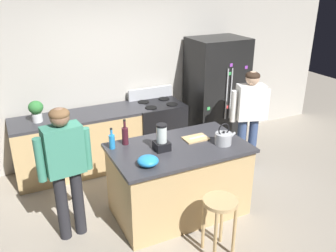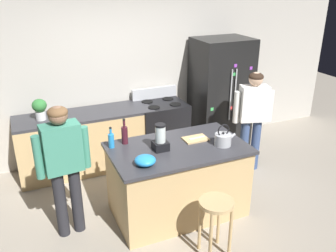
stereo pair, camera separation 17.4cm
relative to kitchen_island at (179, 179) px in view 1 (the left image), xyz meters
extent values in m
plane|color=#9E9384|center=(0.00, 0.00, -0.46)|extent=(14.00, 14.00, 0.00)
cube|color=#BCB7AD|center=(0.00, 1.95, 0.89)|extent=(8.00, 0.10, 2.70)
cube|color=tan|center=(0.00, 0.00, -0.02)|extent=(1.56, 0.91, 0.87)
cube|color=#333338|center=(0.00, 0.00, 0.43)|extent=(1.62, 0.97, 0.04)
cube|color=tan|center=(-0.80, 1.55, -0.02)|extent=(2.00, 0.64, 0.87)
cube|color=#333338|center=(-0.80, 1.55, 0.43)|extent=(2.00, 0.64, 0.04)
cube|color=black|center=(1.48, 1.50, 0.47)|extent=(0.90, 0.70, 1.86)
cylinder|color=#B7BABF|center=(1.44, 1.13, 0.57)|extent=(0.02, 0.02, 0.84)
cylinder|color=#B7BABF|center=(1.52, 1.13, 0.57)|extent=(0.02, 0.02, 0.84)
cube|color=#3FB259|center=(1.12, 1.15, 0.37)|extent=(0.05, 0.01, 0.05)
cube|color=#3FB259|center=(1.49, 1.15, 0.90)|extent=(0.05, 0.01, 0.05)
cube|color=red|center=(1.47, 1.15, 0.34)|extent=(0.05, 0.01, 0.05)
cube|color=purple|center=(1.50, 1.15, 1.03)|extent=(0.05, 0.01, 0.05)
cube|color=purple|center=(1.80, 1.15, 0.97)|extent=(0.05, 0.01, 0.05)
cube|color=black|center=(0.41, 1.52, 0.00)|extent=(0.76, 0.64, 0.91)
cube|color=black|center=(0.41, 1.20, -0.05)|extent=(0.60, 0.01, 0.24)
cube|color=#B7BABF|center=(0.41, 1.81, 0.54)|extent=(0.76, 0.06, 0.18)
cylinder|color=black|center=(0.23, 1.37, 0.46)|extent=(0.18, 0.18, 0.01)
cylinder|color=black|center=(0.59, 1.37, 0.46)|extent=(0.18, 0.18, 0.01)
cylinder|color=black|center=(0.23, 1.67, 0.46)|extent=(0.18, 0.18, 0.01)
cylinder|color=black|center=(0.59, 1.67, 0.46)|extent=(0.18, 0.18, 0.01)
cylinder|color=#26262B|center=(-1.39, 0.11, -0.04)|extent=(0.14, 0.14, 0.82)
cylinder|color=#26262B|center=(-1.21, 0.13, -0.04)|extent=(0.14, 0.14, 0.82)
cube|color=#3F8C72|center=(-1.30, 0.12, 0.64)|extent=(0.42, 0.26, 0.54)
cylinder|color=#3F8C72|center=(-1.55, 0.10, 0.59)|extent=(0.10, 0.10, 0.48)
cylinder|color=#3F8C72|center=(-1.05, 0.15, 0.59)|extent=(0.10, 0.10, 0.48)
sphere|color=#8C664C|center=(-1.30, 0.12, 1.00)|extent=(0.22, 0.22, 0.20)
ellipsoid|color=brown|center=(-1.30, 0.12, 1.04)|extent=(0.23, 0.23, 0.12)
cylinder|color=#384C7A|center=(1.55, 0.53, -0.05)|extent=(0.16, 0.16, 0.81)
cylinder|color=#384C7A|center=(1.38, 0.59, -0.05)|extent=(0.16, 0.16, 0.81)
cube|color=white|center=(1.46, 0.56, 0.61)|extent=(0.45, 0.33, 0.52)
cylinder|color=white|center=(1.70, 0.49, 0.56)|extent=(0.11, 0.11, 0.47)
cylinder|color=white|center=(1.22, 0.63, 0.56)|extent=(0.11, 0.11, 0.47)
sphere|color=#D8AD8C|center=(1.46, 0.56, 0.97)|extent=(0.25, 0.25, 0.20)
ellipsoid|color=#332319|center=(1.46, 0.56, 1.01)|extent=(0.26, 0.26, 0.12)
cylinder|color=tan|center=(0.04, -0.84, 0.19)|extent=(0.36, 0.36, 0.04)
cylinder|color=tan|center=(-0.07, -0.96, -0.14)|extent=(0.04, 0.04, 0.62)
cylinder|color=tan|center=(0.16, -0.96, -0.14)|extent=(0.04, 0.04, 0.62)
cylinder|color=tan|center=(-0.07, -0.73, -0.14)|extent=(0.04, 0.04, 0.62)
cylinder|color=tan|center=(0.16, -0.73, -0.14)|extent=(0.04, 0.04, 0.62)
cylinder|color=silver|center=(-1.40, 1.55, 0.51)|extent=(0.14, 0.14, 0.12)
ellipsoid|color=#337A38|center=(-1.40, 1.55, 0.66)|extent=(0.20, 0.20, 0.18)
cube|color=black|center=(-0.22, 0.01, 0.50)|extent=(0.17, 0.17, 0.10)
cylinder|color=silver|center=(-0.22, 0.01, 0.65)|extent=(0.12, 0.12, 0.19)
cylinder|color=black|center=(-0.22, 0.01, 0.76)|extent=(0.12, 0.12, 0.02)
cylinder|color=#471923|center=(-0.55, 0.34, 0.56)|extent=(0.08, 0.08, 0.21)
cylinder|color=#471923|center=(-0.55, 0.34, 0.71)|extent=(0.03, 0.03, 0.09)
cylinder|color=black|center=(-0.55, 0.34, 0.76)|extent=(0.03, 0.03, 0.02)
cylinder|color=#268CD8|center=(-0.73, 0.30, 0.53)|extent=(0.07, 0.07, 0.17)
cylinder|color=#268CD8|center=(-0.73, 0.30, 0.65)|extent=(0.03, 0.03, 0.07)
cylinder|color=black|center=(-0.73, 0.30, 0.70)|extent=(0.03, 0.03, 0.02)
ellipsoid|color=#268CD8|center=(-0.51, -0.26, 0.50)|extent=(0.23, 0.23, 0.10)
cylinder|color=#B7BABF|center=(0.51, -0.17, 0.52)|extent=(0.20, 0.20, 0.14)
sphere|color=black|center=(0.51, -0.17, 0.61)|extent=(0.03, 0.03, 0.03)
cylinder|color=#B7BABF|center=(0.64, -0.17, 0.54)|extent=(0.09, 0.03, 0.08)
torus|color=black|center=(0.51, -0.17, 0.64)|extent=(0.16, 0.02, 0.16)
cube|color=tan|center=(0.28, 0.09, 0.46)|extent=(0.30, 0.20, 0.02)
cube|color=#B7BABF|center=(0.30, 0.09, 0.47)|extent=(0.22, 0.04, 0.01)
camera|label=1|loc=(-1.79, -3.39, 2.33)|focal=38.50mm
camera|label=2|loc=(-1.63, -3.46, 2.33)|focal=38.50mm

